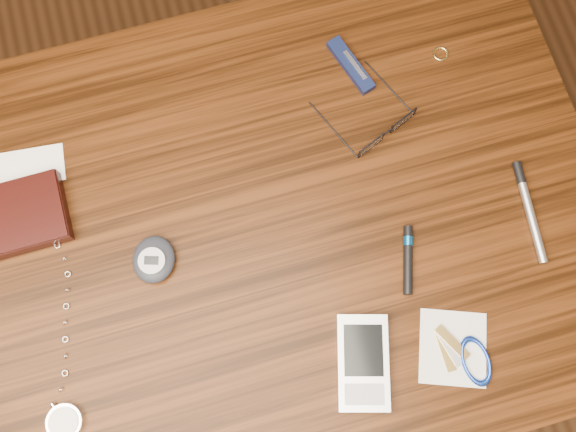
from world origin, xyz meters
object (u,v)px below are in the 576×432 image
pocket_watch (63,411)px  silver_pen (528,204)px  eyeglasses (384,130)px  pocket_knife (351,65)px  notepad_keys (465,355)px  desk (252,246)px  pda_phone (363,362)px  wallet_and_card (21,215)px  pedometer (154,260)px

pocket_watch → silver_pen: bearing=8.1°
eyeglasses → pocket_knife: size_ratio=1.46×
eyeglasses → pocket_watch: 0.57m
eyeglasses → notepad_keys: size_ratio=1.18×
desk → notepad_keys: (0.23, -0.24, 0.11)m
silver_pen → notepad_keys: bearing=-132.0°
pocket_watch → pda_phone: (0.38, -0.05, 0.00)m
wallet_and_card → pocket_knife: wallet_and_card is taller
pocket_watch → pedometer: (0.16, 0.16, 0.01)m
wallet_and_card → eyeglasses: (0.51, -0.02, -0.00)m
eyeglasses → pocket_knife: bearing=97.3°
pedometer → notepad_keys: bearing=-32.7°
wallet_and_card → pedometer: bearing=-34.4°
pda_phone → pedometer: (-0.23, 0.20, 0.00)m
pda_phone → silver_pen: bearing=26.6°
wallet_and_card → eyeglasses: size_ratio=1.07×
wallet_and_card → pedometer: same height
notepad_keys → pocket_watch: bearing=171.8°
wallet_and_card → notepad_keys: 0.62m
wallet_and_card → notepad_keys: bearing=-33.3°
eyeglasses → pda_phone: bearing=-112.7°
desk → pedometer: (-0.13, -0.01, 0.11)m
pocket_watch → pda_phone: bearing=-7.0°
notepad_keys → eyeglasses: bearing=91.1°
desk → eyeglasses: eyeglasses is taller
pedometer → silver_pen: pedometer is taller
pedometer → eyeglasses: bearing=14.8°
pocket_watch → notepad_keys: (0.52, -0.07, -0.00)m
wallet_and_card → notepad_keys: (0.52, -0.34, -0.01)m
pda_phone → pedometer: size_ratio=1.71×
eyeglasses → silver_pen: bearing=-44.6°
pedometer → pocket_knife: pedometer is taller
pedometer → pocket_knife: (0.34, 0.20, -0.01)m
pocket_watch → pda_phone: 0.39m
desk → pedometer: pedometer is taller
desk → pda_phone: size_ratio=7.38×
eyeglasses → pda_phone: size_ratio=1.05×
wallet_and_card → silver_pen: 0.69m
notepad_keys → silver_pen: (0.15, 0.17, 0.00)m
notepad_keys → desk: bearing=133.9°
desk → pocket_knife: bearing=43.5°
pedometer → silver_pen: size_ratio=0.55×
desk → pocket_watch: bearing=-150.3°
eyeglasses → silver_pen: (0.16, -0.16, -0.00)m
pocket_watch → pocket_knife: size_ratio=3.62×
wallet_and_card → pda_phone: 0.50m
wallet_and_card → pocket_knife: bearing=10.7°
pocket_knife → silver_pen: pocket_knife is taller
wallet_and_card → notepad_keys: wallet_and_card is taller
desk → pocket_knife: size_ratio=10.22×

